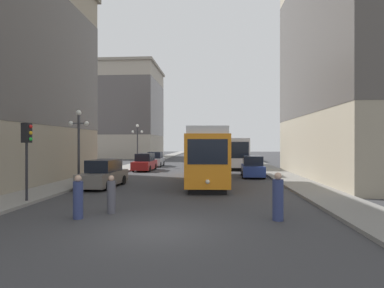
{
  "coord_description": "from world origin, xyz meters",
  "views": [
    {
      "loc": [
        1.88,
        -10.39,
        2.9
      ],
      "look_at": [
        0.42,
        12.02,
        2.86
      ],
      "focal_mm": 29.28,
      "sensor_mm": 36.0,
      "label": 1
    }
  ],
  "objects": [
    {
      "name": "ground_plane",
      "position": [
        0.0,
        0.0,
        0.0
      ],
      "size": [
        200.0,
        200.0,
        0.0
      ],
      "primitive_type": "plane",
      "color": "#38383A"
    },
    {
      "name": "sidewalk_left",
      "position": [
        -7.97,
        40.0,
        0.07
      ],
      "size": [
        2.68,
        120.0,
        0.15
      ],
      "primitive_type": "cube",
      "color": "gray",
      "rests_on": "ground"
    },
    {
      "name": "sidewalk_right",
      "position": [
        7.97,
        40.0,
        0.07
      ],
      "size": [
        2.68,
        120.0,
        0.15
      ],
      "primitive_type": "cube",
      "color": "gray",
      "rests_on": "ground"
    },
    {
      "name": "streetcar",
      "position": [
        1.39,
        13.55,
        2.1
      ],
      "size": [
        3.06,
        13.72,
        3.89
      ],
      "rotation": [
        0.0,
        0.0,
        0.03
      ],
      "color": "black",
      "rests_on": "ground"
    },
    {
      "name": "transit_bus",
      "position": [
        4.66,
        27.7,
        1.95
      ],
      "size": [
        2.94,
        11.23,
        3.45
      ],
      "rotation": [
        0.0,
        0.0,
        -0.03
      ],
      "color": "black",
      "rests_on": "ground"
    },
    {
      "name": "parked_car_left_near",
      "position": [
        -5.33,
        9.95,
        0.84
      ],
      "size": [
        2.08,
        4.8,
        1.82
      ],
      "rotation": [
        0.0,
        0.0,
        -0.06
      ],
      "color": "black",
      "rests_on": "ground"
    },
    {
      "name": "parked_car_left_mid",
      "position": [
        -5.33,
        22.59,
        0.84
      ],
      "size": [
        1.93,
        4.81,
        1.82
      ],
      "rotation": [
        0.0,
        0.0,
        -0.01
      ],
      "color": "black",
      "rests_on": "ground"
    },
    {
      "name": "parked_car_right_far",
      "position": [
        5.33,
        16.82,
        0.84
      ],
      "size": [
        2.05,
        4.28,
        1.82
      ],
      "rotation": [
        0.0,
        0.0,
        3.09
      ],
      "color": "black",
      "rests_on": "ground"
    },
    {
      "name": "parked_car_left_far",
      "position": [
        -5.33,
        28.75,
        0.84
      ],
      "size": [
        1.94,
        4.41,
        1.82
      ],
      "rotation": [
        0.0,
        0.0,
        0.02
      ],
      "color": "black",
      "rests_on": "ground"
    },
    {
      "name": "pedestrian_crossing_near",
      "position": [
        -2.31,
        2.33,
        0.73
      ],
      "size": [
        0.35,
        0.35,
        1.58
      ],
      "rotation": [
        0.0,
        0.0,
        5.24
      ],
      "color": "#4C4C56",
      "rests_on": "ground"
    },
    {
      "name": "pedestrian_crossing_far",
      "position": [
        4.34,
        1.56,
        0.84
      ],
      "size": [
        0.4,
        0.4,
        1.81
      ],
      "rotation": [
        0.0,
        0.0,
        2.58
      ],
      "color": "navy",
      "rests_on": "ground"
    },
    {
      "name": "pedestrian_on_sidewalk",
      "position": [
        -3.28,
        1.34,
        0.78
      ],
      "size": [
        0.38,
        0.38,
        1.68
      ],
      "rotation": [
        0.0,
        0.0,
        0.48
      ],
      "color": "navy",
      "rests_on": "ground"
    },
    {
      "name": "traffic_light_near_left",
      "position": [
        -7.01,
        4.08,
        3.02
      ],
      "size": [
        0.47,
        0.36,
        3.73
      ],
      "color": "#232328",
      "rests_on": "sidewalk_left"
    },
    {
      "name": "lamp_post_left_near",
      "position": [
        -7.23,
        10.4,
        3.48
      ],
      "size": [
        1.41,
        0.36,
        5.03
      ],
      "color": "#333338",
      "rests_on": "sidewalk_left"
    },
    {
      "name": "lamp_post_left_far",
      "position": [
        -7.23,
        27.12,
        3.51
      ],
      "size": [
        1.41,
        0.36,
        5.07
      ],
      "color": "#333338",
      "rests_on": "sidewalk_left"
    },
    {
      "name": "building_left_midblock",
      "position": [
        -16.95,
        53.07,
        9.55
      ],
      "size": [
        15.88,
        15.52,
        18.59
      ],
      "color": "#A89E8E",
      "rests_on": "ground"
    }
  ]
}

